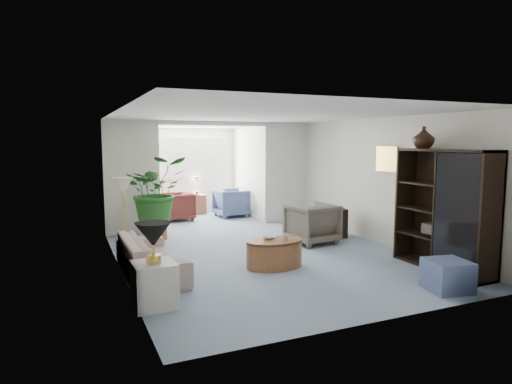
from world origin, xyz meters
name	(u,v)px	position (x,y,z in m)	size (l,w,h in m)	color
floor	(270,257)	(0.00, 0.00, 0.00)	(6.00, 6.00, 0.00)	#849BAE
sunroom_floor	(202,220)	(0.00, 4.10, 0.00)	(2.60, 2.60, 0.00)	#849BAE
back_pier_left	(132,178)	(-1.90, 3.00, 1.25)	(1.20, 0.12, 2.50)	white
back_pier_right	(287,172)	(1.90, 3.00, 1.25)	(1.20, 0.12, 2.50)	white
back_header	(215,123)	(0.00, 3.00, 2.45)	(2.60, 0.12, 0.10)	white
window_pane	(191,164)	(0.00, 5.18, 1.40)	(2.20, 0.02, 1.50)	white
window_blinds	(191,164)	(0.00, 5.15, 1.40)	(2.20, 0.02, 1.50)	white
framed_picture	(388,159)	(2.46, -0.10, 1.70)	(0.04, 0.50, 0.40)	#C1AF9A
sofa	(151,256)	(-2.10, -0.17, 0.29)	(1.97, 0.77, 0.58)	beige
end_table	(154,285)	(-2.30, -1.52, 0.28)	(0.51, 0.51, 0.56)	silver
table_lamp	(153,235)	(-2.30, -1.52, 0.91)	(0.44, 0.44, 0.30)	black
floor_lamp	(123,185)	(-2.29, 1.33, 1.25)	(0.36, 0.36, 0.28)	beige
coffee_table	(274,253)	(-0.18, -0.56, 0.23)	(0.95, 0.95, 0.45)	#905B34
coffee_bowl	(269,237)	(-0.23, -0.46, 0.48)	(0.22, 0.22, 0.05)	silver
coffee_cup	(285,238)	(-0.03, -0.66, 0.49)	(0.10, 0.10, 0.09)	#B5B09E
wingback_chair	(312,223)	(1.25, 0.67, 0.40)	(0.85, 0.88, 0.80)	#695F53
side_table_dark	(333,223)	(1.95, 0.97, 0.31)	(0.52, 0.41, 0.62)	black
entertainment_cabinet	(444,210)	(2.23, -1.73, 0.96)	(0.46, 1.73, 1.92)	black
cabinet_urn	(424,137)	(2.23, -1.23, 2.10)	(0.35, 0.35, 0.36)	black
ottoman	(447,275)	(1.50, -2.53, 0.21)	(0.53, 0.53, 0.42)	slate
plant_pot	(158,232)	(-1.53, 2.22, 0.16)	(0.40, 0.40, 0.32)	brown
house_plant	(156,190)	(-1.53, 2.22, 1.03)	(1.28, 1.11, 1.42)	#22581E
sunroom_chair_blue	(231,203)	(0.86, 4.25, 0.38)	(0.80, 0.83, 0.75)	slate
sunroom_chair_maroon	(177,207)	(-0.64, 4.25, 0.36)	(0.77, 0.79, 0.72)	maroon
sunroom_table	(197,204)	(0.11, 5.00, 0.28)	(0.45, 0.35, 0.55)	#905B34
shelf_clutter	(455,214)	(2.18, -2.00, 0.94)	(0.30, 0.94, 1.06)	#383533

